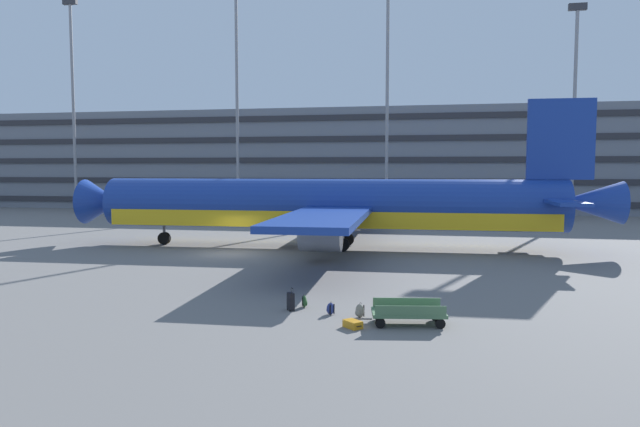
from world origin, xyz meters
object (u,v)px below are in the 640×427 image
at_px(backpack_laid_flat, 330,309).
at_px(suitcase_red, 291,301).
at_px(backpack_upright, 305,302).
at_px(baggage_cart, 408,313).
at_px(airliner, 333,206).
at_px(backpack_teal, 360,311).
at_px(suitcase_large, 353,324).

bearing_deg(backpack_laid_flat, suitcase_red, 169.16).
height_order(backpack_upright, baggage_cart, baggage_cart).
xyz_separation_m(backpack_laid_flat, baggage_cart, (2.98, -0.84, 0.21)).
bearing_deg(suitcase_red, airliner, 94.45).
bearing_deg(backpack_laid_flat, backpack_upright, 142.26).
height_order(suitcase_red, baggage_cart, suitcase_red).
bearing_deg(airliner, backpack_teal, -77.21).
relative_size(suitcase_large, backpack_teal, 1.35).
relative_size(backpack_teal, backpack_laid_flat, 1.12).
bearing_deg(backpack_laid_flat, airliner, 99.45).
bearing_deg(suitcase_red, backpack_teal, -11.35).
height_order(suitcase_large, suitcase_red, suitcase_red).
distance_m(suitcase_large, backpack_upright, 3.50).
bearing_deg(baggage_cart, suitcase_large, -156.05).
xyz_separation_m(suitcase_large, baggage_cart, (1.89, 0.84, 0.29)).
distance_m(suitcase_large, suitcase_red, 3.39).
bearing_deg(backpack_teal, backpack_laid_flat, 167.93).
bearing_deg(backpack_teal, baggage_cart, -17.89).
relative_size(suitcase_large, backpack_laid_flat, 1.50).
relative_size(suitcase_red, baggage_cart, 0.27).
bearing_deg(backpack_laid_flat, baggage_cart, -15.68).
bearing_deg(backpack_upright, airliner, 95.98).
xyz_separation_m(suitcase_large, backpack_upright, (-2.32, 2.62, 0.10)).
height_order(airliner, backpack_upright, airliner).
distance_m(suitcase_red, backpack_upright, 0.77).
bearing_deg(backpack_laid_flat, backpack_teal, -12.07).
bearing_deg(backpack_teal, backpack_upright, 153.35).
bearing_deg(airliner, backpack_laid_flat, -80.55).
distance_m(backpack_upright, backpack_teal, 2.66).
height_order(backpack_upright, backpack_teal, backpack_teal).
xyz_separation_m(suitcase_red, baggage_cart, (4.62, -1.15, 0.05)).
xyz_separation_m(suitcase_large, suitcase_red, (-2.73, 1.99, 0.25)).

